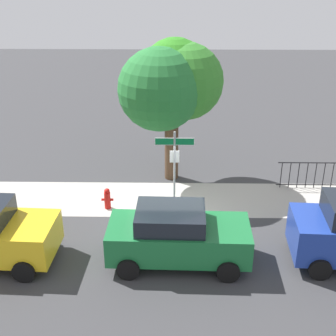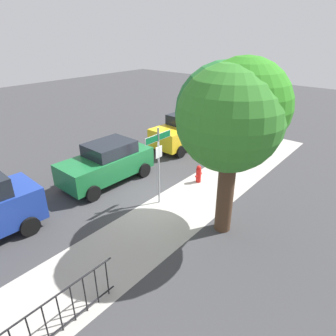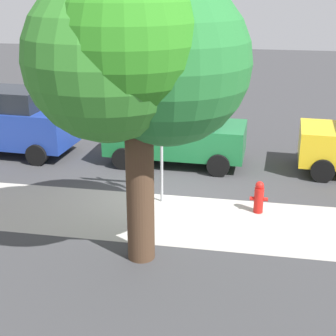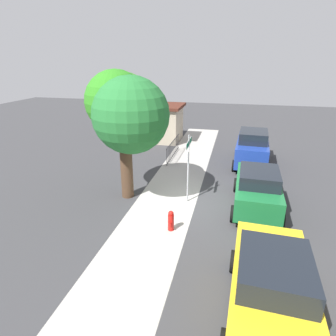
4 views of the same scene
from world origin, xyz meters
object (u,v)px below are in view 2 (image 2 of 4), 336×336
at_px(fire_hydrant, 199,174).
at_px(street_sign, 159,153).
at_px(car_green, 107,163).
at_px(shade_tree, 231,114).
at_px(car_yellow, 185,131).

bearing_deg(fire_hydrant, street_sign, -4.81).
distance_m(car_green, fire_hydrant, 3.96).
xyz_separation_m(street_sign, fire_hydrant, (-2.36, 0.20, -1.66)).
height_order(street_sign, car_green, street_sign).
distance_m(street_sign, car_green, 3.10).
relative_size(shade_tree, car_yellow, 1.34).
relative_size(street_sign, car_yellow, 0.73).
bearing_deg(street_sign, fire_hydrant, 175.19).
bearing_deg(car_green, street_sign, 93.34).
bearing_deg(street_sign, car_yellow, -152.16).
bearing_deg(car_yellow, fire_hydrant, 47.46).
relative_size(street_sign, car_green, 0.73).
distance_m(shade_tree, car_yellow, 8.27).
bearing_deg(car_green, car_yellow, -178.38).
xyz_separation_m(shade_tree, fire_hydrant, (-2.26, -2.45, -3.51)).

